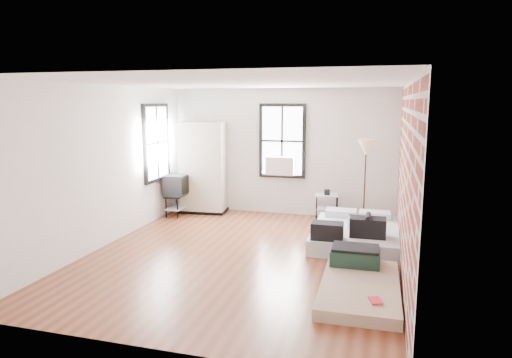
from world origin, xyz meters
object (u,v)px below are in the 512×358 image
(floor_lamp, at_px, (366,152))
(tv_stand, at_px, (177,187))
(side_table, at_px, (327,200))
(wardrobe, at_px, (203,168))
(mattress_main, at_px, (355,233))
(mattress_bare, at_px, (359,279))

(floor_lamp, relative_size, tv_stand, 1.91)
(side_table, distance_m, floor_lamp, 1.32)
(wardrobe, bearing_deg, mattress_main, -28.05)
(side_table, relative_size, tv_stand, 0.71)
(mattress_bare, distance_m, floor_lamp, 3.76)
(mattress_main, distance_m, floor_lamp, 1.95)
(mattress_main, bearing_deg, side_table, 113.98)
(mattress_main, relative_size, side_table, 3.19)
(wardrobe, bearing_deg, floor_lamp, -5.81)
(floor_lamp, bearing_deg, mattress_main, -93.13)
(mattress_bare, distance_m, side_table, 3.68)
(side_table, height_order, tv_stand, tv_stand)
(wardrobe, bearing_deg, side_table, -4.39)
(wardrobe, height_order, tv_stand, wardrobe)
(mattress_bare, bearing_deg, wardrobe, 135.84)
(mattress_main, bearing_deg, floor_lamp, 85.91)
(mattress_main, height_order, floor_lamp, floor_lamp)
(mattress_bare, bearing_deg, mattress_main, 94.22)
(wardrobe, bearing_deg, mattress_bare, -49.21)
(mattress_main, xyz_separation_m, wardrobe, (-3.51, 1.44, 0.85))
(side_table, xyz_separation_m, floor_lamp, (0.78, -0.07, 1.07))
(side_table, bearing_deg, mattress_main, -65.06)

